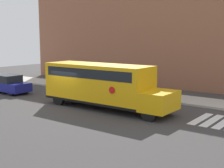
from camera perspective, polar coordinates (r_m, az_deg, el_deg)
The scene contains 5 objects.
ground_plane at distance 22.84m, azimuth -7.76°, elevation -3.86°, with size 60.00×60.00×0.00m, color #3A3838.
sidewalk_strip at distance 27.74m, azimuth 1.68°, elevation -1.43°, with size 44.00×3.00×0.15m.
building_backdrop at distance 32.87m, azimuth 8.35°, elevation 10.06°, with size 32.00×4.00×11.60m.
school_bus at distance 21.47m, azimuth -1.89°, elevation 0.15°, with size 9.65×2.57×3.04m.
parked_car at distance 29.02m, azimuth -18.39°, elevation -0.01°, with size 4.14×1.81×1.59m.
Camera 1 is at (15.69, -15.88, 4.86)m, focal length 50.00 mm.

